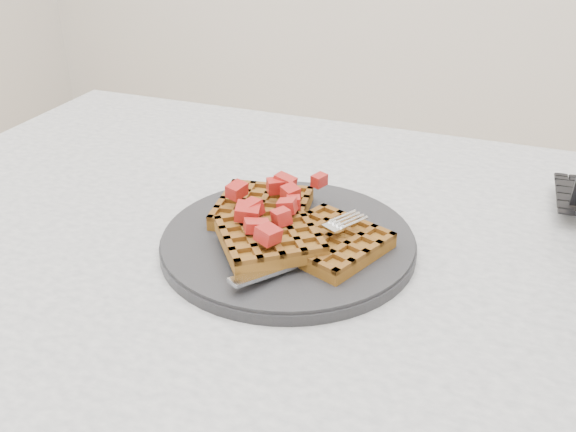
# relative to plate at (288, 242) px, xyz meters

# --- Properties ---
(table) EXTENTS (1.20, 0.80, 0.75)m
(table) POSITION_rel_plate_xyz_m (0.05, 0.01, -0.12)
(table) COLOR silver
(table) RESTS_ON ground
(plate) EXTENTS (0.28, 0.28, 0.02)m
(plate) POSITION_rel_plate_xyz_m (0.00, 0.00, 0.00)
(plate) COLOR black
(plate) RESTS_ON table
(waffles) EXTENTS (0.22, 0.20, 0.03)m
(waffles) POSITION_rel_plate_xyz_m (0.00, -0.00, 0.02)
(waffles) COLOR brown
(waffles) RESTS_ON plate
(strawberry_pile) EXTENTS (0.15, 0.15, 0.02)m
(strawberry_pile) POSITION_rel_plate_xyz_m (-0.00, -0.00, 0.05)
(strawberry_pile) COLOR maroon
(strawberry_pile) RESTS_ON waffles
(fork) EXTENTS (0.11, 0.17, 0.02)m
(fork) POSITION_rel_plate_xyz_m (0.04, -0.04, 0.02)
(fork) COLOR silver
(fork) RESTS_ON plate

